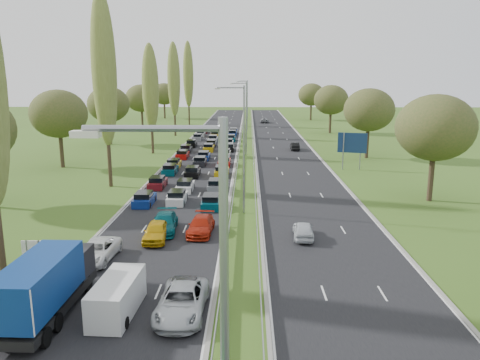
{
  "coord_description": "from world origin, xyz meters",
  "views": [
    {
      "loc": [
        4.94,
        -0.07,
        12.66
      ],
      "look_at": [
        3.98,
        50.93,
        1.5
      ],
      "focal_mm": 35.0,
      "sensor_mm": 36.0,
      "label": 1
    }
  ],
  "objects": [
    {
      "name": "far_car_1",
      "position": [
        13.18,
        83.18,
        0.71
      ],
      "size": [
        1.49,
        4.2,
        1.38
      ],
      "primitive_type": "imported",
      "rotation": [
        0.0,
        0.0,
        3.14
      ],
      "color": "black",
      "rests_on": "far_carriageway"
    },
    {
      "name": "woodland_right",
      "position": [
        24.0,
        66.67,
        7.68
      ],
      "size": [
        8.0,
        153.0,
        11.1
      ],
      "color": "#2D2116",
      "rests_on": "ground"
    },
    {
      "name": "near_car_10",
      "position": [
        1.34,
        23.25,
        0.78
      ],
      "size": [
        2.65,
        5.54,
        1.52
      ],
      "primitive_type": "imported",
      "rotation": [
        0.0,
        0.0,
        -0.02
      ],
      "color": "#A0A4A9",
      "rests_on": "near_carriageway"
    },
    {
      "name": "near_car_2",
      "position": [
        -5.78,
        30.84,
        0.72
      ],
      "size": [
        2.65,
        5.21,
        1.41
      ],
      "primitive_type": "imported",
      "rotation": [
        0.0,
        0.0,
        -0.06
      ],
      "color": "silver",
      "rests_on": "near_carriageway"
    },
    {
      "name": "near_car_11",
      "position": [
        1.01,
        36.85,
        0.71
      ],
      "size": [
        2.19,
        4.86,
        1.38
      ],
      "primitive_type": "imported",
      "rotation": [
        0.0,
        0.0,
        -0.05
      ],
      "color": "#A11C09",
      "rests_on": "near_carriageway"
    },
    {
      "name": "near_car_7",
      "position": [
        -2.12,
        37.36,
        0.75
      ],
      "size": [
        2.39,
        5.16,
        1.46
      ],
      "primitive_type": "imported",
      "rotation": [
        0.0,
        0.0,
        0.07
      ],
      "color": "#054C54",
      "rests_on": "near_carriageway"
    },
    {
      "name": "near_carriageway",
      "position": [
        -2.25,
        82.5,
        0.0
      ],
      "size": [
        10.5,
        215.0,
        0.04
      ],
      "primitive_type": "cube",
      "color": "black",
      "rests_on": "ground"
    },
    {
      "name": "far_carriageway",
      "position": [
        11.25,
        82.5,
        0.0
      ],
      "size": [
        10.5,
        215.0,
        0.04
      ],
      "primitive_type": "cube",
      "color": "black",
      "rests_on": "ground"
    },
    {
      "name": "woodland_left",
      "position": [
        -22.0,
        62.63,
        7.68
      ],
      "size": [
        8.0,
        166.0,
        11.1
      ],
      "color": "#2D2116",
      "rests_on": "ground"
    },
    {
      "name": "near_car_9",
      "position": [
        1.24,
        24.3,
        0.68
      ],
      "size": [
        1.52,
        4.04,
        1.32
      ],
      "primitive_type": "imported",
      "rotation": [
        0.0,
        0.0,
        0.03
      ],
      "color": "black",
      "rests_on": "near_carriageway"
    },
    {
      "name": "info_sign",
      "position": [
        -9.4,
        29.07,
        1.37
      ],
      "size": [
        1.5,
        0.16,
        2.1
      ],
      "color": "gray",
      "rests_on": "ground"
    },
    {
      "name": "central_reservation",
      "position": [
        4.5,
        82.5,
        0.55
      ],
      "size": [
        2.36,
        215.0,
        0.32
      ],
      "color": "gray",
      "rests_on": "ground"
    },
    {
      "name": "near_car_8",
      "position": [
        -2.37,
        35.15,
        0.77
      ],
      "size": [
        1.88,
        4.44,
        1.5
      ],
      "primitive_type": "imported",
      "rotation": [
        0.0,
        0.0,
        0.02
      ],
      "color": "#C99B0D",
      "rests_on": "near_carriageway"
    },
    {
      "name": "ground",
      "position": [
        4.5,
        80.0,
        0.0
      ],
      "size": [
        260.0,
        260.0,
        0.0
      ],
      "primitive_type": "plane",
      "color": "#3C581B",
      "rests_on": "ground"
    },
    {
      "name": "blue_lorry",
      "position": [
        -5.79,
        22.92,
        1.86
      ],
      "size": [
        2.34,
        8.43,
        3.56
      ],
      "rotation": [
        0.0,
        0.0,
        -0.02
      ],
      "color": "black",
      "rests_on": "near_carriageway"
    },
    {
      "name": "far_car_0",
      "position": [
        9.37,
        35.91,
        0.7
      ],
      "size": [
        1.82,
        4.06,
        1.35
      ],
      "primitive_type": "imported",
      "rotation": [
        0.0,
        0.0,
        3.08
      ],
      "color": "silver",
      "rests_on": "far_carriageway"
    },
    {
      "name": "far_car_2",
      "position": [
        9.52,
        135.53,
        0.71
      ],
      "size": [
        2.51,
        5.07,
        1.38
      ],
      "primitive_type": "imported",
      "rotation": [
        0.0,
        0.0,
        3.1
      ],
      "color": "slate",
      "rests_on": "far_carriageway"
    },
    {
      "name": "white_van_rear",
      "position": [
        -2.18,
        23.48,
        1.01
      ],
      "size": [
        1.92,
        4.9,
        1.97
      ],
      "rotation": [
        0.0,
        0.0,
        -0.05
      ],
      "color": "silver",
      "rests_on": "near_carriageway"
    },
    {
      "name": "lamp_columns",
      "position": [
        4.5,
        78.0,
        6.0
      ],
      "size": [
        0.18,
        140.18,
        12.0
      ],
      "color": "gray",
      "rests_on": "ground"
    },
    {
      "name": "direction_sign",
      "position": [
        19.4,
        65.0,
        3.57
      ],
      "size": [
        3.86,
        1.25,
        5.2
      ],
      "color": "gray",
      "rests_on": "ground"
    },
    {
      "name": "traffic_queue_fill",
      "position": [
        -2.24,
        77.5,
        0.44
      ],
      "size": [
        9.14,
        68.68,
        0.8
      ],
      "color": "navy",
      "rests_on": "ground"
    },
    {
      "name": "poplar_row",
      "position": [
        -11.5,
        68.17,
        12.39
      ],
      "size": [
        2.8,
        127.8,
        22.44
      ],
      "color": "#2D2116",
      "rests_on": "ground"
    }
  ]
}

